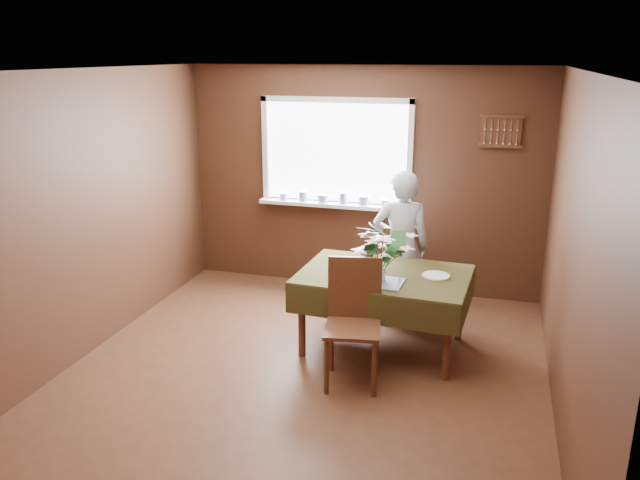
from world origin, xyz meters
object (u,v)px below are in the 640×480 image
(chair_far, at_px, (401,266))
(chair_near, at_px, (353,317))
(dining_table, at_px, (384,282))
(seated_woman, at_px, (401,247))
(flower_bouquet, at_px, (381,249))

(chair_far, relative_size, chair_near, 0.94)
(dining_table, distance_m, seated_woman, 0.70)
(seated_woman, bearing_deg, chair_near, 71.15)
(chair_far, xyz_separation_m, chair_near, (-0.16, -1.45, 0.03))
(seated_woman, bearing_deg, chair_far, -96.31)
(dining_table, bearing_deg, flower_bouquet, -88.07)
(seated_woman, bearing_deg, flower_bouquet, 75.85)
(dining_table, bearing_deg, chair_near, -98.89)
(dining_table, xyz_separation_m, chair_far, (0.03, 0.82, -0.12))
(chair_far, relative_size, seated_woman, 0.63)
(chair_far, bearing_deg, chair_near, 66.55)
(dining_table, height_order, chair_near, chair_near)
(dining_table, xyz_separation_m, chair_near, (-0.13, -0.63, -0.08))
(dining_table, distance_m, chair_near, 0.65)
(chair_far, relative_size, flower_bouquet, 1.87)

